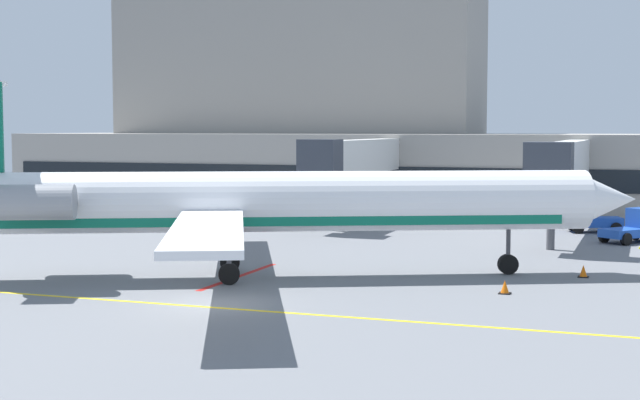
{
  "coord_description": "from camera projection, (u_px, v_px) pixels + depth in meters",
  "views": [
    {
      "loc": [
        15.29,
        -31.03,
        6.55
      ],
      "look_at": [
        -0.23,
        12.33,
        3.0
      ],
      "focal_mm": 52.38,
      "sensor_mm": 36.0,
      "label": 1
    }
  ],
  "objects": [
    {
      "name": "ground",
      "position": [
        215.0,
        305.0,
        34.78
      ],
      "size": [
        120.0,
        120.0,
        0.11
      ],
      "color": "slate"
    },
    {
      "name": "terminal_building",
      "position": [
        338.0,
        121.0,
        84.03
      ],
      "size": [
        64.46,
        16.2,
        19.12
      ],
      "color": "gray",
      "rests_on": "ground"
    },
    {
      "name": "jet_bridge_west",
      "position": [
        354.0,
        158.0,
        64.52
      ],
      "size": [
        2.4,
        17.48,
        5.86
      ],
      "color": "silver",
      "rests_on": "ground"
    },
    {
      "name": "jet_bridge_east",
      "position": [
        565.0,
        162.0,
        57.32
      ],
      "size": [
        2.4,
        22.43,
        5.84
      ],
      "color": "silver",
      "rests_on": "ground"
    },
    {
      "name": "regional_jet",
      "position": [
        249.0,
        203.0,
        40.66
      ],
      "size": [
        32.17,
        27.11,
        8.6
      ],
      "color": "white",
      "rests_on": "ground"
    },
    {
      "name": "baggage_tug",
      "position": [
        636.0,
        227.0,
        53.7
      ],
      "size": [
        3.61,
        3.92,
        1.93
      ],
      "color": "#1E4CB2",
      "rests_on": "ground"
    },
    {
      "name": "pushback_tractor",
      "position": [
        589.0,
        219.0,
        58.75
      ],
      "size": [
        3.65,
        2.65,
        1.88
      ],
      "color": "#1E4CB2",
      "rests_on": "ground"
    },
    {
      "name": "belt_loader",
      "position": [
        219.0,
        211.0,
        63.11
      ],
      "size": [
        2.96,
        1.96,
        2.15
      ],
      "color": "#19389E",
      "rests_on": "ground"
    },
    {
      "name": "fuel_tank",
      "position": [
        157.0,
        195.0,
        69.35
      ],
      "size": [
        8.93,
        3.44,
        2.9
      ],
      "color": "white",
      "rests_on": "ground"
    },
    {
      "name": "safety_cone_alpha",
      "position": [
        505.0,
        288.0,
        36.94
      ],
      "size": [
        0.47,
        0.47,
        0.55
      ],
      "color": "orange",
      "rests_on": "ground"
    },
    {
      "name": "safety_cone_bravo",
      "position": [
        583.0,
        272.0,
        41.03
      ],
      "size": [
        0.47,
        0.47,
        0.55
      ],
      "color": "orange",
      "rests_on": "ground"
    }
  ]
}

